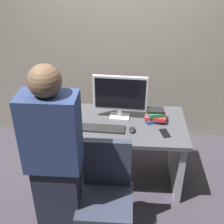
% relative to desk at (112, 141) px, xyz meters
% --- Properties ---
extents(ground_plane, '(9.00, 9.00, 0.00)m').
position_rel_desk_xyz_m(ground_plane, '(0.00, 0.00, -0.50)').
color(ground_plane, '#3D3842').
extents(wall_back, '(6.40, 0.10, 3.00)m').
position_rel_desk_xyz_m(wall_back, '(0.00, 0.97, 1.00)').
color(wall_back, '#9E9384').
rests_on(wall_back, ground).
extents(desk, '(1.47, 0.76, 0.72)m').
position_rel_desk_xyz_m(desk, '(0.00, 0.00, 0.00)').
color(desk, '#4C4C51').
rests_on(desk, ground).
extents(office_chair, '(0.52, 0.52, 0.94)m').
position_rel_desk_xyz_m(office_chair, '(0.00, -0.76, -0.07)').
color(office_chair, black).
rests_on(office_chair, ground).
extents(person_at_desk, '(0.40, 0.24, 1.64)m').
position_rel_desk_xyz_m(person_at_desk, '(-0.37, -0.83, 0.34)').
color(person_at_desk, '#262838').
rests_on(person_at_desk, ground).
extents(monitor, '(0.54, 0.15, 0.46)m').
position_rel_desk_xyz_m(monitor, '(0.07, 0.11, 0.48)').
color(monitor, silver).
rests_on(monitor, desk).
extents(keyboard, '(0.44, 0.15, 0.02)m').
position_rel_desk_xyz_m(keyboard, '(-0.09, -0.13, 0.23)').
color(keyboard, '#262626').
rests_on(keyboard, desk).
extents(mouse, '(0.06, 0.10, 0.03)m').
position_rel_desk_xyz_m(mouse, '(0.20, -0.14, 0.24)').
color(mouse, black).
rests_on(mouse, desk).
extents(cup_near_keyboard, '(0.08, 0.08, 0.09)m').
position_rel_desk_xyz_m(cup_near_keyboard, '(-0.36, -0.11, 0.26)').
color(cup_near_keyboard, '#3372B2').
rests_on(cup_near_keyboard, desk).
extents(book_stack, '(0.23, 0.18, 0.13)m').
position_rel_desk_xyz_m(book_stack, '(0.43, 0.06, 0.28)').
color(book_stack, '#3359A5').
rests_on(book_stack, desk).
extents(cell_phone, '(0.10, 0.16, 0.01)m').
position_rel_desk_xyz_m(cell_phone, '(0.51, -0.16, 0.22)').
color(cell_phone, black).
rests_on(cell_phone, desk).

